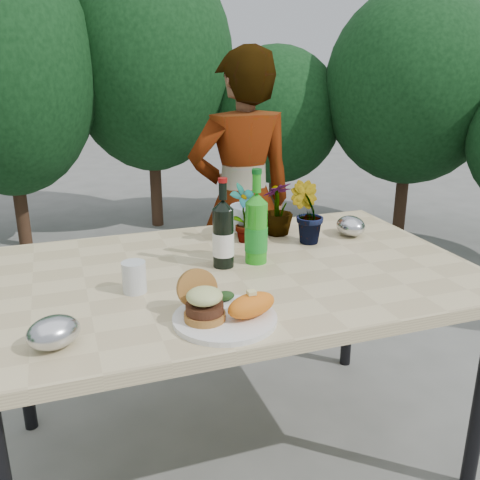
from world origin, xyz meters
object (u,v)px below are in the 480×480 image
object	(u,v)px
patio_table	(232,286)
wine_bottle	(223,235)
dinner_plate	(225,319)
person	(242,203)

from	to	relation	value
patio_table	wine_bottle	xyz separation A→B (m)	(-0.02, 0.04, 0.17)
wine_bottle	patio_table	bearing A→B (deg)	-53.70
patio_table	dinner_plate	bearing A→B (deg)	-111.51
patio_table	dinner_plate	world-z (taller)	dinner_plate
person	dinner_plate	bearing A→B (deg)	67.71
patio_table	dinner_plate	xyz separation A→B (m)	(-0.13, -0.34, 0.06)
patio_table	person	distance (m)	0.92
person	patio_table	bearing A→B (deg)	67.66
wine_bottle	dinner_plate	bearing A→B (deg)	-92.71
dinner_plate	patio_table	bearing A→B (deg)	68.49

